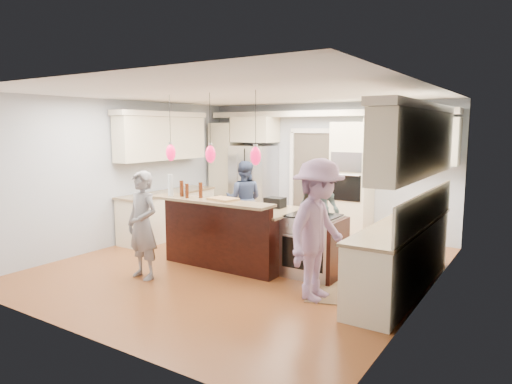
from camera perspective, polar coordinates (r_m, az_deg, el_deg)
ground_plane at (r=7.41m, az=-1.49°, el=-9.16°), size 6.00×6.00×0.00m
room_shell at (r=7.09m, az=-1.54°, el=5.03°), size 5.54×6.04×2.72m
refrigerator at (r=10.22m, az=-0.31°, el=0.77°), size 0.90×0.70×1.80m
oven_column at (r=9.16m, az=11.90°, el=1.34°), size 0.72×0.69×2.30m
back_upper_cabinets at (r=9.84m, az=4.00°, el=4.97°), size 5.30×0.61×2.54m
right_counter_run at (r=6.43m, az=18.37°, el=-2.54°), size 0.64×3.10×2.51m
left_cabinets at (r=9.32m, az=-11.18°, el=0.89°), size 0.64×2.30×2.51m
kitchen_island at (r=7.48m, az=-2.76°, el=-5.15°), size 2.10×1.46×1.12m
island_range at (r=6.85m, az=7.30°, el=-6.69°), size 0.82×0.71×0.92m
pendant_lights at (r=6.83m, az=-5.71°, el=4.76°), size 1.75×0.15×1.03m
person_bar_end at (r=6.83m, az=-13.99°, el=-4.04°), size 0.61×0.43×1.58m
person_far_left at (r=9.13m, az=-1.53°, el=-0.92°), size 0.92×0.84×1.54m
person_far_right at (r=7.87m, az=7.90°, el=-2.13°), size 1.03×0.76×1.62m
person_range_side at (r=5.84m, az=7.77°, el=-4.73°), size 0.74×1.21×1.81m
floor_rug at (r=6.41m, az=9.78°, el=-12.01°), size 1.03×1.22×0.01m
water_bottle at (r=7.30m, az=-10.63°, el=0.83°), size 0.10×0.10×0.34m
beer_bottle_a at (r=7.25m, az=-9.29°, el=0.45°), size 0.07×0.07×0.25m
beer_bottle_b at (r=7.06m, az=-8.63°, el=0.15°), size 0.07×0.07×0.22m
beer_bottle_c at (r=7.06m, az=-6.94°, el=0.24°), size 0.08×0.08×0.24m
drink_can at (r=7.22m, az=-8.76°, el=-0.12°), size 0.07×0.07×0.12m
cutting_board at (r=6.82m, az=-4.13°, el=-0.88°), size 0.45×0.35×0.03m
pot_large at (r=6.85m, az=6.50°, el=-2.12°), size 0.23×0.23×0.14m
pot_small at (r=6.73m, az=7.73°, el=-2.48°), size 0.20×0.20×0.10m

